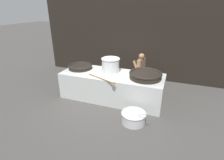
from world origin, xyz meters
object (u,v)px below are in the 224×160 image
object	(u,v)px
cook	(140,71)
prep_bowl_vegetables	(134,117)
giant_wok_far	(145,75)
giant_wok_near	(80,67)
stock_pot	(111,65)

from	to	relation	value
cook	prep_bowl_vegetables	size ratio (longest dim) A/B	1.76
giant_wok_far	prep_bowl_vegetables	xyz separation A→B (m)	(-0.07, -1.29, -0.96)
giant_wok_near	stock_pot	size ratio (longest dim) A/B	1.36
giant_wok_far	prep_bowl_vegetables	world-z (taller)	giant_wok_far
giant_wok_near	cook	size ratio (longest dim) A/B	0.59
stock_pot	giant_wok_far	bearing A→B (deg)	-8.39
giant_wok_near	prep_bowl_vegetables	bearing A→B (deg)	-27.88
giant_wok_near	stock_pot	distance (m)	1.31
stock_pot	cook	distance (m)	1.39
giant_wok_far	cook	world-z (taller)	cook
giant_wok_near	giant_wok_far	size ratio (longest dim) A/B	0.84
giant_wok_far	giant_wok_near	bearing A→B (deg)	177.89
stock_pot	cook	world-z (taller)	cook
giant_wok_near	cook	world-z (taller)	cook
giant_wok_near	stock_pot	xyz separation A→B (m)	(1.29, 0.11, 0.20)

